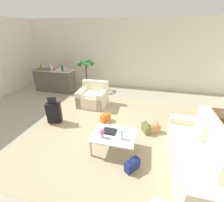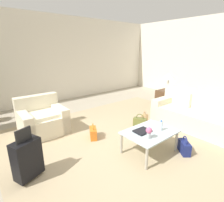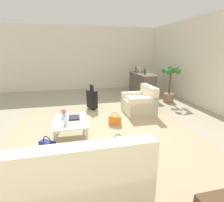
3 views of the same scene
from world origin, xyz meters
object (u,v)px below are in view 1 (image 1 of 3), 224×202
Objects in this scene: handbag_navy at (132,165)px; wine_glass_left_of_centre at (52,68)px; armchair at (93,97)px; bar_console at (55,80)px; wine_bottle_green at (62,68)px; water_bottle at (122,135)px; coffee_table_book at (109,131)px; wine_glass_leftmost at (40,67)px; coffee_table at (114,137)px; flower_vase at (102,133)px; wine_bottle_amber at (41,67)px; side_table at (224,122)px; suitcase_black at (54,112)px; handbag_olive at (146,128)px; potted_palm at (86,72)px; wine_bottle_clear at (51,68)px; wine_glass_right_of_centre at (66,68)px; handbag_orange at (105,118)px; couch at (201,157)px; handbag_tan at (154,128)px.

wine_glass_left_of_centre is at bearing 138.73° from handbag_navy.
bar_console is at bearing 157.09° from armchair.
armchair is 2.03m from wine_bottle_green.
water_bottle is 0.38m from coffee_table_book.
coffee_table is at bearing -36.64° from wine_glass_leftmost.
armchair is 4.82× the size of flower_vase.
wine_bottle_amber is (-0.52, -0.06, 0.01)m from wine_glass_left_of_centre.
side_table is at bearing 28.18° from coffee_table.
bar_console is 0.59m from wine_glass_left_of_centre.
suitcase_black reaches higher than handbag_olive.
water_bottle is 1.32× the size of wine_glass_leftmost.
wine_bottle_amber reaches higher than bar_console.
potted_palm reaches higher than wine_bottle_green.
wine_bottle_green reaches higher than suitcase_black.
flower_vase reaches higher than coffee_table_book.
potted_palm is (-2.20, 3.70, 0.44)m from coffee_table.
suitcase_black is (1.50, -2.29, -0.75)m from wine_bottle_clear.
wine_bottle_clear and wine_bottle_green have the same top height.
side_table is at bearing -14.25° from bar_console.
water_bottle reaches higher than coffee_table_book.
flower_vase is 4.96m from wine_bottle_amber.
wine_glass_right_of_centre is at bearing 10.16° from wine_bottle_clear.
wine_bottle_amber is at bearing -174.48° from wine_glass_right_of_centre.
side_table is (2.80, 1.50, -0.12)m from coffee_table.
side_table is 1.97× the size of wine_bottle_amber.
side_table is (2.60, 1.60, -0.27)m from water_bottle.
wine_glass_right_of_centre is (1.24, 0.03, 0.00)m from wine_glass_leftmost.
wine_glass_leftmost reaches higher than suitcase_black.
side_table is 1.65× the size of handbag_orange.
coffee_table_book is 4.55m from wine_glass_left_of_centre.
wine_glass_right_of_centre is (-2.66, 3.25, 0.54)m from flower_vase.
bar_console is at bearing 122.01° from suitcase_black.
wine_bottle_amber reaches higher than wine_glass_right_of_centre.
armchair is at bearing 170.72° from side_table.
coffee_table is at bearing -45.11° from wine_bottle_green.
coffee_table_book is (-1.91, 0.18, 0.14)m from couch.
wine_bottle_clear is (0.63, -0.08, 0.01)m from wine_glass_leftmost.
side_table is 1.65× the size of handbag_navy.
handbag_olive is at bearing 45.71° from coffee_table_book.
side_table is 6.50m from bar_console.
water_bottle is at bearing 180.00° from couch.
potted_palm is at bearing 41.56° from wine_glass_right_of_centre.
handbag_tan is 4.24m from potted_palm.
bar_console is 5.07× the size of handbag_orange.
couch is 1.89m from side_table.
wine_bottle_clear is (-6.30, 1.49, 0.84)m from side_table.
water_bottle is 1.00× the size of flower_vase.
wine_glass_left_of_centre is 1.00× the size of wine_glass_right_of_centre.
wine_glass_right_of_centre is 4.49m from handbag_tan.
bar_console is (-6.30, 1.60, 0.24)m from side_table.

